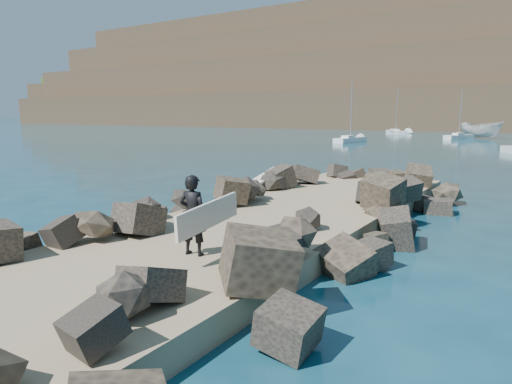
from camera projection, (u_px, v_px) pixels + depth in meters
ground at (273, 233)px, 14.87m from camera, size 800.00×800.00×0.00m
jetty at (237, 238)px, 13.17m from camera, size 6.00×26.00×0.60m
riprap_left at (174, 216)px, 15.10m from camera, size 2.60×22.00×1.00m
riprap_right at (338, 242)px, 12.00m from camera, size 2.60×22.00×1.00m
surfboard_resting at (266, 179)px, 19.85m from camera, size 0.61×2.34×0.08m
boat_imported at (481, 130)px, 71.21m from camera, size 7.32×5.17×2.65m
surfer_with_board at (195, 215)px, 10.42m from camera, size 0.94×2.33×1.88m
sailboat_b at (459, 137)px, 69.15m from camera, size 3.55×6.20×7.50m
sailboat_e at (396, 132)px, 86.97m from camera, size 5.41×7.04×8.85m
sailboat_a at (350, 140)px, 61.49m from camera, size 2.25×6.95×8.26m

